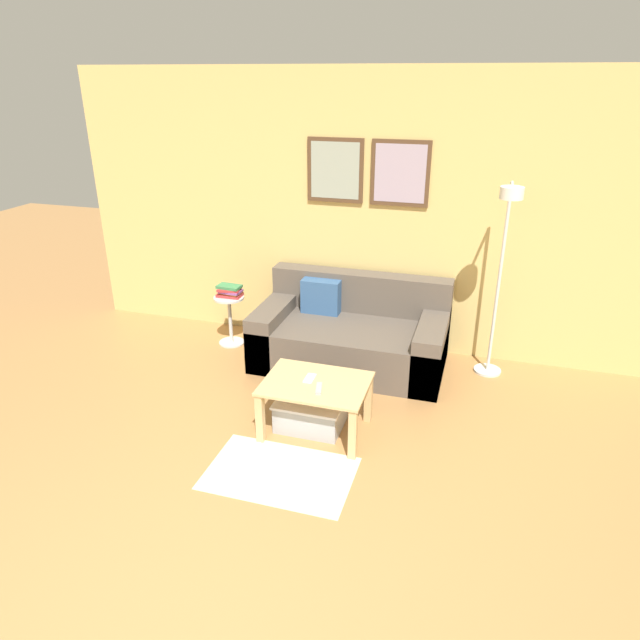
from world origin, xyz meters
name	(u,v)px	position (x,y,z in m)	size (l,w,h in m)	color
wall_back	(357,214)	(0.00, 3.55, 1.28)	(5.60, 0.09, 2.55)	#D6B76B
area_rug	(280,473)	(0.03, 1.35, 0.00)	(0.98, 0.63, 0.01)	beige
couch	(351,335)	(0.09, 3.07, 0.27)	(1.70, 0.92, 0.77)	brown
coffee_table	(316,392)	(0.11, 1.91, 0.33)	(0.76, 0.57, 0.41)	tan
storage_bin	(311,412)	(0.05, 1.96, 0.12)	(0.51, 0.39, 0.23)	#9EA3A8
floor_lamp	(503,258)	(1.32, 3.09, 1.11)	(0.24, 0.50, 1.70)	silver
side_table	(230,316)	(-1.15, 3.11, 0.29)	(0.29, 0.29, 0.49)	silver
book_stack	(230,291)	(-1.14, 3.13, 0.55)	(0.24, 0.18, 0.12)	#B73333
remote_control	(319,388)	(0.16, 1.82, 0.42)	(0.04, 0.15, 0.02)	#99999E
cell_phone	(310,378)	(0.05, 1.95, 0.41)	(0.07, 0.14, 0.01)	silver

